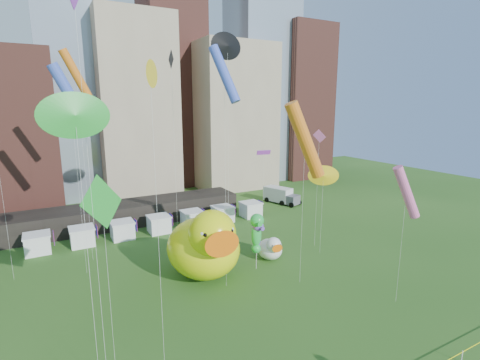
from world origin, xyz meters
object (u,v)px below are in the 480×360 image
seahorse_purple (257,234)px  big_duck (205,245)px  box_truck (281,195)px  seahorse_green (257,230)px  small_duck (271,248)px

seahorse_purple → big_duck: bearing=168.6°
big_duck → box_truck: (23.59, 20.10, -2.16)m
big_duck → seahorse_purple: bearing=-4.6°
big_duck → box_truck: bearing=44.3°
seahorse_green → box_truck: bearing=63.8°
big_duck → seahorse_purple: size_ratio=1.86×
small_duck → seahorse_green: 4.43m
small_duck → seahorse_purple: 4.01m
big_duck → seahorse_green: bearing=-5.6°
seahorse_green → box_truck: 27.82m
seahorse_purple → box_truck: (17.84, 20.95, -2.60)m
small_duck → box_truck: 24.81m
seahorse_green → seahorse_purple: (0.11, 0.08, -0.47)m
big_duck → small_duck: big_duck is taller
small_duck → big_duck: bearing=-168.4°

